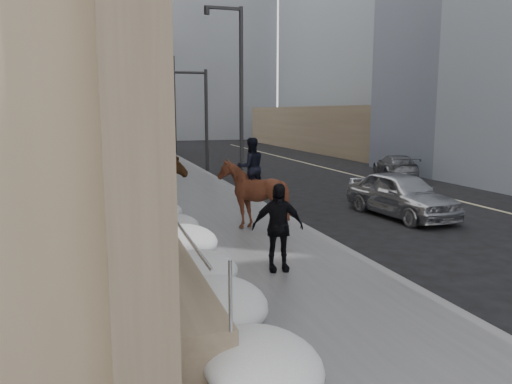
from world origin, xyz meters
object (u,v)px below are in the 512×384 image
pedestrian (278,227)px  car_silver (401,194)px  mounted_horse_right (252,191)px  car_grey (395,166)px  mounted_horse_left (162,197)px

pedestrian → car_silver: 7.66m
mounted_horse_right → car_grey: (11.29, 9.91, -0.64)m
mounted_horse_left → car_silver: 8.26m
mounted_horse_left → car_grey: bearing=-129.0°
mounted_horse_left → car_grey: (13.95, 10.29, -0.67)m
car_silver → car_grey: 10.89m
pedestrian → car_grey: pedestrian is taller
mounted_horse_right → pedestrian: (-0.62, -3.89, -0.16)m
mounted_horse_right → car_silver: bearing=-175.3°
mounted_horse_left → car_silver: mounted_horse_left is taller
pedestrian → car_grey: (11.91, 13.80, -0.47)m
mounted_horse_left → mounted_horse_right: size_ratio=1.06×
mounted_horse_right → car_silver: mounted_horse_right is taller
mounted_horse_left → mounted_horse_right: (2.66, 0.38, -0.03)m
mounted_horse_left → pedestrian: mounted_horse_left is taller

